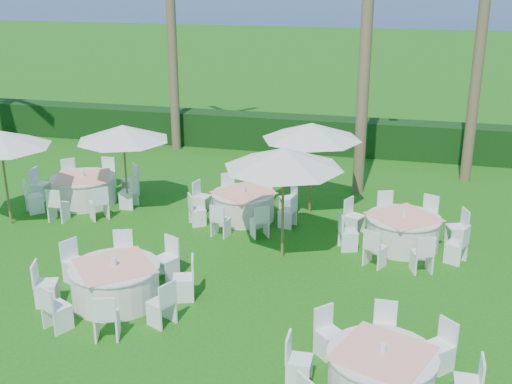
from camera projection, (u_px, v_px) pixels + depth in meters
ground at (144, 319)px, 11.85m from camera, size 120.00×120.00×0.00m
hedge at (278, 132)px, 22.63m from camera, size 34.00×1.00×1.20m
ocean at (390, 5)px, 105.25m from camera, size 260.00×260.00×0.00m
banquet_table_b at (116, 282)px, 12.35m from camera, size 2.99×2.99×0.92m
banquet_table_c at (381, 373)px, 9.65m from camera, size 2.89×2.89×0.89m
banquet_table_d at (84, 189)px, 17.48m from camera, size 3.06×3.06×0.93m
banquet_table_e at (244, 205)px, 16.41m from camera, size 2.84×2.84×0.87m
banquet_table_f at (403, 231)px, 14.76m from camera, size 2.93×2.93×0.91m
umbrella_a at (0, 139)px, 15.47m from camera, size 2.44×2.44×2.42m
umbrella_b at (284, 158)px, 13.62m from camera, size 2.61×2.61×2.53m
umbrella_c at (123, 133)px, 16.44m from camera, size 2.41×2.41×2.32m
umbrella_d at (312, 131)px, 16.22m from camera, size 2.57×2.57×2.42m
palm_b at (171, 11)px, 21.27m from camera, size 4.41×4.06×8.59m
palm_d at (483, 17)px, 17.95m from camera, size 4.40×4.17×8.68m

